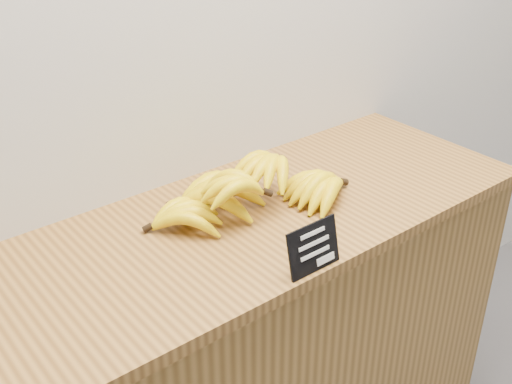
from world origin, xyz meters
name	(u,v)px	position (x,y,z in m)	size (l,w,h in m)	color
counter	(244,372)	(0.06, 2.75, 0.45)	(1.46, 0.50, 0.90)	olive
counter_top	(243,224)	(0.06, 2.75, 0.92)	(1.45, 0.54, 0.03)	olive
chalkboard_sign	(314,248)	(0.05, 2.50, 0.98)	(0.13, 0.01, 0.10)	black
banana_pile	(248,191)	(0.10, 2.77, 0.98)	(0.50, 0.38, 0.11)	yellow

